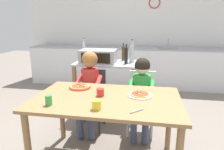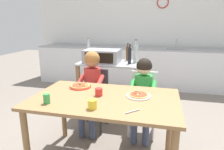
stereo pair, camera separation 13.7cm
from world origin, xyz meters
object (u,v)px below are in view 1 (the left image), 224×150
Objects in this scene: dining_chair_left at (92,95)px; pizza_plate_white at (140,95)px; bottle_slim_sauce at (84,51)px; pizza_plate_red_rimmed at (80,87)px; bottle_clear_vinegar at (126,55)px; drinking_cup_yellow at (96,105)px; dining_table at (107,107)px; bottle_brown_beer at (123,53)px; drinking_cup_red at (100,92)px; kitchen_island_cart at (106,80)px; child_in_red_shirt at (89,82)px; child_in_green_shirt at (141,88)px; serving_spoon at (137,111)px; drinking_cup_green at (49,100)px; toaster_oven at (99,56)px; dining_chair_right at (141,98)px; bottle_dark_olive_oil at (132,53)px.

dining_chair_left reaches higher than pizza_plate_white.
bottle_slim_sauce is 1.44× the size of pizza_plate_red_rimmed.
bottle_clear_vinegar is 3.58× the size of drinking_cup_yellow.
bottle_slim_sauce is 1.54m from dining_table.
bottle_brown_beer is 3.55× the size of drinking_cup_red.
kitchen_island_cart is 0.88× the size of child_in_red_shirt.
bottle_slim_sauce is 0.35× the size of child_in_green_shirt.
child_in_red_shirt is 13.90× the size of drinking_cup_red.
serving_spoon is (0.34, 0.01, -0.03)m from drinking_cup_yellow.
drinking_cup_yellow is 0.89× the size of drinking_cup_green.
drinking_cup_red is (-0.04, 0.31, -0.00)m from drinking_cup_yellow.
serving_spoon is (0.67, -1.41, -0.20)m from toaster_oven.
dining_table is at bearing -117.36° from child_in_green_shirt.
toaster_oven reaches higher than serving_spoon.
dining_chair_left is at bearing 123.75° from serving_spoon.
child_in_red_shirt reaches higher than kitchen_island_cart.
toaster_oven reaches higher than drinking_cup_green.
dining_chair_left is (-0.11, -0.45, -0.08)m from kitchen_island_cart.
pizza_plate_white is at bearing -62.35° from kitchen_island_cart.
bottle_slim_sauce reaches higher than toaster_oven.
child_in_green_shirt is (0.97, -0.74, -0.33)m from bottle_slim_sauce.
dining_chair_right is at bearing 89.48° from serving_spoon.
bottle_clear_vinegar is 1.21× the size of pizza_plate_white.
dining_table is 0.69m from child_in_green_shirt.
bottle_dark_olive_oil reaches higher than drinking_cup_green.
serving_spoon is at bearing -64.80° from toaster_oven.
dining_chair_right is (0.67, 0.01, 0.00)m from dining_chair_left.
dining_table is at bearing -34.35° from pizza_plate_red_rimmed.
dining_table is 1.76× the size of dining_chair_right.
bottle_slim_sauce is 1.46m from drinking_cup_red.
child_in_green_shirt reaches higher than dining_chair_left.
bottle_clear_vinegar is 0.28m from bottle_brown_beer.
kitchen_island_cart is 0.96m from pizza_plate_red_rimmed.
toaster_oven reaches higher than drinking_cup_yellow.
kitchen_island_cart is at bearing 117.65° from pizza_plate_white.
dining_chair_left is (0.30, -0.63, -0.51)m from bottle_slim_sauce.
bottle_brown_beer reaches higher than serving_spoon.
child_in_green_shirt is 4.15× the size of pizza_plate_red_rimmed.
serving_spoon is at bearing -40.68° from dining_table.
drinking_cup_green is at bearing -94.60° from toaster_oven.
dining_chair_right is 0.76× the size of child_in_red_shirt.
drinking_cup_yellow is (-0.03, -0.28, 0.14)m from dining_table.
bottle_clear_vinegar is at bearing 85.99° from drinking_cup_yellow.
bottle_slim_sauce reaches higher than drinking_cup_yellow.
bottle_slim_sauce is at bearing 142.61° from child_in_green_shirt.
dining_table is at bearing -78.23° from kitchen_island_cart.
dining_chair_left reaches higher than dining_table.
child_in_red_shirt is at bearing 90.04° from pizza_plate_red_rimmed.
child_in_red_shirt reaches higher than dining_chair_left.
bottle_dark_olive_oil reaches higher than bottle_clear_vinegar.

